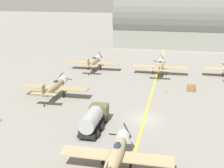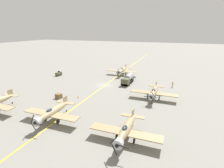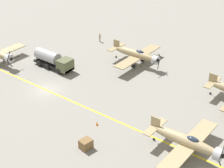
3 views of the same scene
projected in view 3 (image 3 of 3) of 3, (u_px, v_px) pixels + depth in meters
The scene contains 8 objects.
ground_plane at pixel (46, 90), 60.10m from camera, with size 400.00×400.00×0.00m, color gray.
taxiway_stripe at pixel (46, 90), 60.10m from camera, with size 0.30×160.00×0.01m, color yellow.
airplane_far_center at pixel (187, 141), 45.23m from camera, with size 12.00×9.98×3.67m.
airplane_mid_left at pixel (136, 54), 67.24m from camera, with size 12.00×9.98×3.65m.
fuel_tanker at pixel (53, 60), 66.30m from camera, with size 2.68×8.00×2.98m.
ground_crew_walking at pixel (100, 37), 77.08m from camera, with size 0.39×0.39×1.80m.
supply_crate_by_tanker at pixel (86, 144), 46.99m from camera, with size 1.50×1.25×1.25m, color brown.
traffic_cone at pixel (97, 123), 51.49m from camera, with size 0.36×0.36×0.55m, color orange.
Camera 3 is at (34.65, 40.20, 30.16)m, focal length 60.00 mm.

